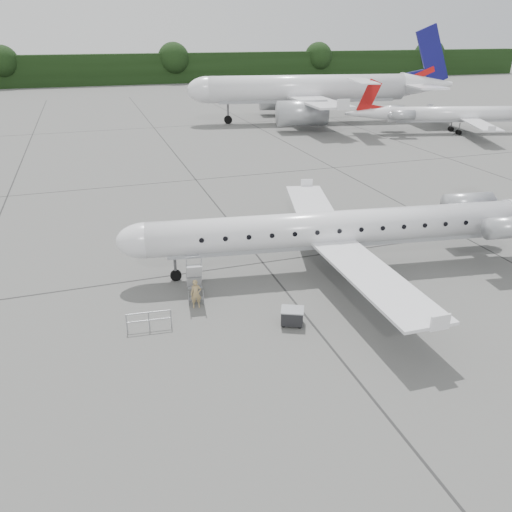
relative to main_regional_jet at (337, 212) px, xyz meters
name	(u,v)px	position (x,y,z in m)	size (l,w,h in m)	color
ground	(369,306)	(-0.30, -5.00, -3.80)	(320.00, 320.00, 0.00)	#5A5A58
treeline	(131,69)	(-0.30, 125.00, 0.20)	(260.00, 4.00, 8.00)	black
main_regional_jet	(337,212)	(0.00, 0.00, 0.00)	(29.62, 21.33, 7.59)	silver
airstair	(194,278)	(-9.17, -0.89, -2.61)	(0.85, 2.18, 2.38)	silver
passenger	(196,294)	(-9.35, -2.11, -2.98)	(0.60, 0.39, 1.64)	#9B8354
safety_railing	(149,321)	(-12.09, -3.58, -3.30)	(2.20, 0.08, 1.00)	gray
baggage_cart	(292,316)	(-5.05, -5.40, -3.32)	(1.11, 0.90, 0.96)	black
bg_narrowbody	(307,75)	(20.61, 51.90, 3.54)	(40.87, 29.43, 14.67)	silver
bg_regional_right	(466,106)	(38.65, 35.72, -0.01)	(28.89, 20.80, 7.58)	silver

